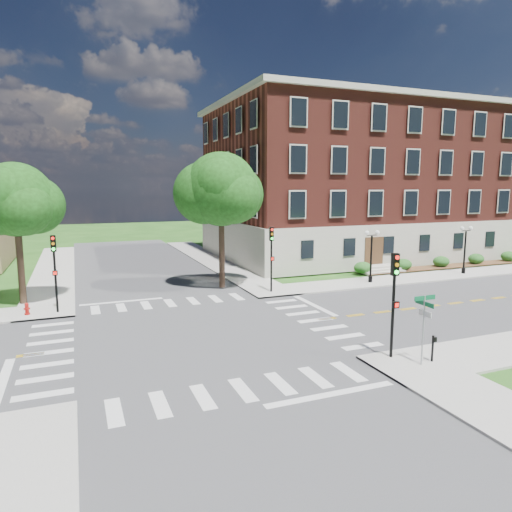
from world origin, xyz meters
name	(u,v)px	position (x,y,z in m)	size (l,w,h in m)	color
ground	(197,335)	(0.00, 0.00, 0.00)	(160.00, 160.00, 0.00)	#1D4914
road_ew	(197,335)	(0.00, 0.00, 0.01)	(90.00, 12.00, 0.01)	#3D3D3F
road_ns	(197,335)	(0.00, 0.00, 0.01)	(12.00, 90.00, 0.01)	#3D3D3F
sidewalk_ne	(312,268)	(15.38, 15.38, 0.06)	(34.00, 34.00, 0.12)	#9E9B93
crosswalk_east	(315,320)	(7.20, 0.00, 0.00)	(2.20, 10.20, 0.02)	silver
stop_bar_east	(314,306)	(8.80, 3.00, 0.00)	(0.40, 5.50, 0.00)	silver
main_building	(352,182)	(24.00, 21.99, 8.34)	(30.60, 22.40, 16.50)	beige
shrub_row	(441,268)	(27.00, 10.80, 0.00)	(18.00, 2.00, 1.30)	#1F4918
tree_c	(16,200)	(-9.19, 10.37, 6.98)	(4.80, 4.80, 9.29)	black
tree_d	(221,190)	(4.65, 10.20, 7.62)	(5.56, 5.56, 10.30)	black
traffic_signal_se	(394,292)	(7.41, -6.71, 3.19)	(0.35, 0.40, 4.80)	black
traffic_signal_ne	(271,251)	(7.58, 7.39, 3.19)	(0.36, 0.42, 4.80)	black
traffic_signal_nw	(55,263)	(-7.00, 7.16, 3.19)	(0.33, 0.37, 4.80)	black
twin_lamp_west	(371,253)	(16.46, 7.50, 2.52)	(1.36, 0.36, 4.23)	black
twin_lamp_east	(465,247)	(26.55, 7.61, 2.52)	(1.36, 0.36, 4.23)	black
street_sign_pole	(424,316)	(8.07, -7.93, 2.31)	(1.10, 1.10, 3.10)	gray
push_button_post	(433,347)	(8.77, -7.84, 0.80)	(0.14, 0.21, 1.20)	black
fire_hydrant	(27,309)	(-8.71, 7.21, 0.46)	(0.35, 0.35, 0.75)	#A0110C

